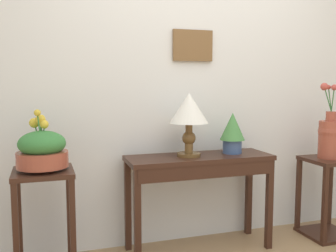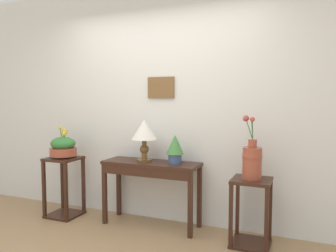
# 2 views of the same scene
# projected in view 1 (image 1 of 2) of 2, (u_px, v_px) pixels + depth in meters

# --- Properties ---
(back_wall_with_art) EXTENTS (9.00, 0.13, 2.80)m
(back_wall_with_art) POSITION_uv_depth(u_px,v_px,m) (189.00, 68.00, 3.12)
(back_wall_with_art) COLOR silver
(back_wall_with_art) RESTS_ON ground
(console_table) EXTENTS (1.11, 0.38, 0.74)m
(console_table) POSITION_uv_depth(u_px,v_px,m) (200.00, 171.00, 2.91)
(console_table) COLOR #381E14
(console_table) RESTS_ON ground
(table_lamp) EXTENTS (0.29, 0.29, 0.47)m
(table_lamp) POSITION_uv_depth(u_px,v_px,m) (189.00, 112.00, 2.86)
(table_lamp) COLOR brown
(table_lamp) RESTS_ON console_table
(potted_plant_on_console) EXTENTS (0.19, 0.19, 0.32)m
(potted_plant_on_console) POSITION_uv_depth(u_px,v_px,m) (232.00, 131.00, 3.00)
(potted_plant_on_console) COLOR #3D5684
(potted_plant_on_console) RESTS_ON console_table
(pedestal_stand_left) EXTENTS (0.37, 0.37, 0.73)m
(pedestal_stand_left) POSITION_uv_depth(u_px,v_px,m) (45.00, 226.00, 2.49)
(pedestal_stand_left) COLOR #381E14
(pedestal_stand_left) RESTS_ON ground
(planter_bowl_wide_left) EXTENTS (0.32, 0.32, 0.39)m
(planter_bowl_wide_left) POSITION_uv_depth(u_px,v_px,m) (42.00, 149.00, 2.44)
(planter_bowl_wide_left) COLOR #9E4733
(planter_bowl_wide_left) RESTS_ON pedestal_stand_left
(pedestal_stand_right) EXTENTS (0.37, 0.37, 0.67)m
(pedestal_stand_right) POSITION_uv_depth(u_px,v_px,m) (327.00, 197.00, 3.23)
(pedestal_stand_right) COLOR #381E14
(pedestal_stand_right) RESTS_ON ground
(flower_vase_tall_right) EXTENTS (0.20, 0.19, 0.62)m
(flower_vase_tall_right) POSITION_uv_depth(u_px,v_px,m) (330.00, 135.00, 3.17)
(flower_vase_tall_right) COLOR #9E4733
(flower_vase_tall_right) RESTS_ON pedestal_stand_right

